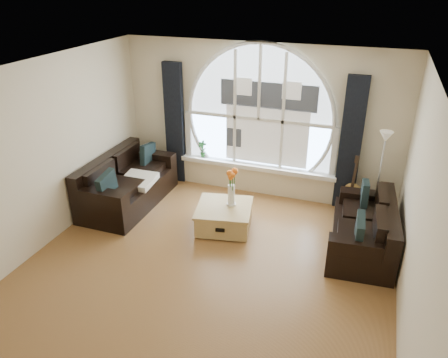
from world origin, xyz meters
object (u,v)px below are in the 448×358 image
sofa_right (364,225)px  potted_plant (202,149)px  sofa_left (128,183)px  coffee_chest (224,216)px  floor_lamp (379,180)px  guitar (354,183)px  vase_flowers (231,183)px

sofa_right → potted_plant: (-3.05, 1.25, 0.31)m
sofa_left → coffee_chest: bearing=-6.0°
floor_lamp → guitar: 0.58m
guitar → sofa_right: bearing=-62.3°
vase_flowers → guitar: (1.78, 1.15, -0.24)m
guitar → potted_plant: 2.81m
sofa_right → coffee_chest: (-2.11, -0.14, -0.19)m
guitar → vase_flowers: bearing=-131.9°
sofa_right → guitar: guitar is taller
potted_plant → sofa_right: bearing=-22.4°
sofa_right → guitar: (-0.25, 1.11, 0.13)m
vase_flowers → potted_plant: size_ratio=2.17×
sofa_right → floor_lamp: 0.87m
coffee_chest → potted_plant: (-0.93, 1.39, 0.50)m
sofa_right → coffee_chest: sofa_right is taller
sofa_right → potted_plant: bearing=153.4°
guitar → potted_plant: bearing=-167.7°
coffee_chest → vase_flowers: (0.08, 0.10, 0.56)m
guitar → sofa_left: bearing=-149.0°
sofa_left → vase_flowers: (1.94, -0.10, 0.37)m
vase_flowers → floor_lamp: 2.30m
sofa_right → sofa_left: bearing=174.9°
floor_lamp → guitar: floor_lamp is taller
sofa_right → vase_flowers: 2.06m
vase_flowers → floor_lamp: floor_lamp is taller
sofa_right → guitar: bearing=98.3°
sofa_left → guitar: (3.72, 1.05, 0.13)m
sofa_left → coffee_chest: size_ratio=2.26×
coffee_chest → guitar: size_ratio=0.81×
vase_flowers → floor_lamp: size_ratio=0.44×
coffee_chest → guitar: 2.27m
vase_flowers → potted_plant: (-1.02, 1.29, -0.06)m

